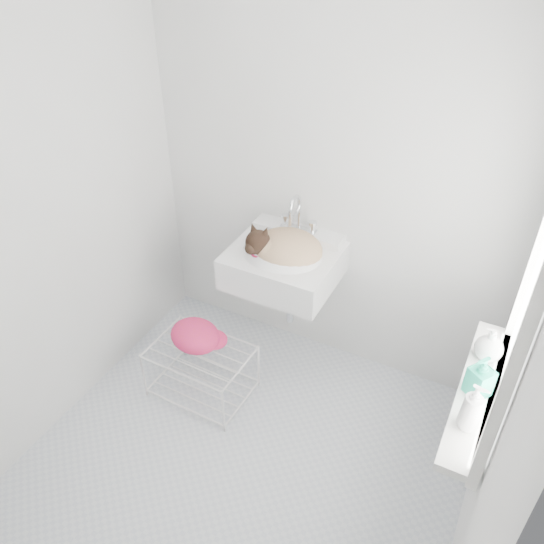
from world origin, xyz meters
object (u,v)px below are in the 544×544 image
at_px(bottle_b, 476,393).
at_px(wire_rack, 202,373).
at_px(cat, 285,248).
at_px(bottle_c, 486,357).
at_px(bottle_a, 466,426).
at_px(sink, 284,252).

bearing_deg(bottle_b, wire_rack, 175.74).
height_order(cat, bottle_c, cat).
xyz_separation_m(wire_rack, bottle_b, (1.48, -0.11, 0.70)).
height_order(wire_rack, bottle_a, bottle_a).
bearing_deg(bottle_a, sink, 146.98).
bearing_deg(wire_rack, bottle_a, -11.48).
relative_size(bottle_a, bottle_c, 1.17).
bearing_deg(bottle_a, bottle_c, 90.00).
distance_m(sink, bottle_b, 1.29).
height_order(wire_rack, bottle_b, bottle_b).
distance_m(sink, cat, 0.05).
xyz_separation_m(cat, bottle_b, (1.15, -0.55, -0.04)).
xyz_separation_m(sink, cat, (0.01, -0.02, 0.04)).
bearing_deg(bottle_a, cat, 147.28).
distance_m(sink, bottle_a, 1.39).
xyz_separation_m(cat, bottle_a, (1.15, -0.74, -0.04)).
relative_size(cat, bottle_a, 2.45).
xyz_separation_m(cat, bottle_c, (1.15, -0.32, -0.04)).
bearing_deg(bottle_c, bottle_a, -90.00).
distance_m(cat, wire_rack, 0.92).
distance_m(cat, bottle_a, 1.37).
relative_size(sink, wire_rack, 1.07).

